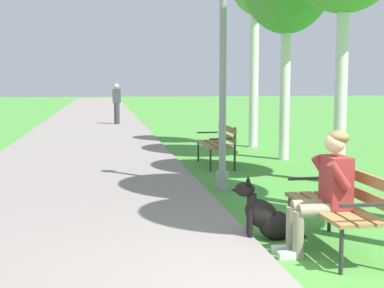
{
  "coord_description": "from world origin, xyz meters",
  "views": [
    {
      "loc": [
        -1.72,
        -4.09,
        1.73
      ],
      "look_at": [
        -0.54,
        3.12,
        0.9
      ],
      "focal_mm": 51.53,
      "sensor_mm": 36.0,
      "label": 1
    }
  ],
  "objects_px": {
    "person_seated_on_near_bench": "(325,187)",
    "pedestrian_distant": "(117,104)",
    "park_bench_near": "(341,201)",
    "lamp_post_near": "(223,55)",
    "park_bench_mid": "(218,141)",
    "dog_black": "(266,216)"
  },
  "relations": [
    {
      "from": "person_seated_on_near_bench",
      "to": "pedestrian_distant",
      "type": "bearing_deg",
      "value": 95.38
    },
    {
      "from": "park_bench_near",
      "to": "lamp_post_near",
      "type": "xyz_separation_m",
      "value": [
        -0.52,
        3.28,
        1.64
      ]
    },
    {
      "from": "park_bench_near",
      "to": "person_seated_on_near_bench",
      "type": "distance_m",
      "value": 0.28
    },
    {
      "from": "park_bench_near",
      "to": "person_seated_on_near_bench",
      "type": "xyz_separation_m",
      "value": [
        -0.21,
        -0.09,
        0.17
      ]
    },
    {
      "from": "person_seated_on_near_bench",
      "to": "park_bench_mid",
      "type": "bearing_deg",
      "value": 88.45
    },
    {
      "from": "park_bench_near",
      "to": "dog_black",
      "type": "height_order",
      "value": "park_bench_near"
    },
    {
      "from": "park_bench_mid",
      "to": "park_bench_near",
      "type": "bearing_deg",
      "value": -89.53
    },
    {
      "from": "person_seated_on_near_bench",
      "to": "dog_black",
      "type": "bearing_deg",
      "value": 126.74
    },
    {
      "from": "dog_black",
      "to": "pedestrian_distant",
      "type": "height_order",
      "value": "pedestrian_distant"
    },
    {
      "from": "person_seated_on_near_bench",
      "to": "lamp_post_near",
      "type": "bearing_deg",
      "value": 95.29
    },
    {
      "from": "dog_black",
      "to": "lamp_post_near",
      "type": "xyz_separation_m",
      "value": [
        0.12,
        2.79,
        1.89
      ]
    },
    {
      "from": "dog_black",
      "to": "person_seated_on_near_bench",
      "type": "bearing_deg",
      "value": -53.26
    },
    {
      "from": "park_bench_near",
      "to": "person_seated_on_near_bench",
      "type": "relative_size",
      "value": 1.2
    },
    {
      "from": "lamp_post_near",
      "to": "pedestrian_distant",
      "type": "bearing_deg",
      "value": 95.41
    },
    {
      "from": "lamp_post_near",
      "to": "park_bench_mid",
      "type": "bearing_deg",
      "value": 79.41
    },
    {
      "from": "pedestrian_distant",
      "to": "park_bench_mid",
      "type": "bearing_deg",
      "value": -81.02
    },
    {
      "from": "dog_black",
      "to": "pedestrian_distant",
      "type": "distance_m",
      "value": 16.56
    },
    {
      "from": "park_bench_mid",
      "to": "person_seated_on_near_bench",
      "type": "distance_m",
      "value": 5.9
    },
    {
      "from": "person_seated_on_near_bench",
      "to": "lamp_post_near",
      "type": "height_order",
      "value": "lamp_post_near"
    },
    {
      "from": "park_bench_mid",
      "to": "dog_black",
      "type": "bearing_deg",
      "value": -96.38
    },
    {
      "from": "dog_black",
      "to": "park_bench_mid",
      "type": "bearing_deg",
      "value": 83.62
    },
    {
      "from": "person_seated_on_near_bench",
      "to": "pedestrian_distant",
      "type": "distance_m",
      "value": 17.17
    }
  ]
}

